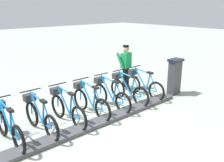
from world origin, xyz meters
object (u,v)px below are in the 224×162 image
at_px(bike_docked_2, 110,95).
at_px(bike_docked_5, 39,116).
at_px(bike_docked_6, 8,126).
at_px(payment_kiosk, 175,76).
at_px(worker_near_rack, 126,65).
at_px(bike_docked_3, 89,101).
at_px(bike_docked_4, 66,108).
at_px(bike_docked_1, 127,89).
at_px(bike_docked_0, 143,85).

bearing_deg(bike_docked_2, bike_docked_5, 90.00).
bearing_deg(bike_docked_5, bike_docked_6, 90.00).
height_order(payment_kiosk, worker_near_rack, worker_near_rack).
height_order(payment_kiosk, bike_docked_2, payment_kiosk).
xyz_separation_m(bike_docked_3, bike_docked_4, (0.00, 0.76, 0.00)).
bearing_deg(bike_docked_6, bike_docked_4, -90.00).
bearing_deg(payment_kiosk, bike_docked_2, 77.34).
height_order(bike_docked_4, bike_docked_6, same).
relative_size(bike_docked_4, worker_near_rack, 1.04).
distance_m(bike_docked_1, bike_docked_3, 1.53).
relative_size(bike_docked_0, bike_docked_1, 1.00).
xyz_separation_m(bike_docked_1, bike_docked_6, (0.00, 3.82, 0.00)).
bearing_deg(bike_docked_6, bike_docked_2, -90.00).
relative_size(payment_kiosk, bike_docked_2, 0.74).
distance_m(bike_docked_5, bike_docked_6, 0.76).
bearing_deg(worker_near_rack, bike_docked_2, 120.77).
bearing_deg(bike_docked_3, bike_docked_2, -90.00).
bearing_deg(bike_docked_5, bike_docked_1, -90.00).
distance_m(bike_docked_0, bike_docked_4, 3.06).
relative_size(payment_kiosk, bike_docked_5, 0.74).
bearing_deg(bike_docked_3, bike_docked_4, 90.00).
bearing_deg(bike_docked_1, bike_docked_4, 90.00).
bearing_deg(bike_docked_1, worker_near_rack, -42.43).
height_order(bike_docked_1, worker_near_rack, worker_near_rack).
bearing_deg(bike_docked_3, worker_near_rack, -67.76).
xyz_separation_m(bike_docked_5, bike_docked_6, (0.00, 0.76, 0.00)).
height_order(bike_docked_0, worker_near_rack, worker_near_rack).
xyz_separation_m(payment_kiosk, bike_docked_2, (0.57, 2.54, -0.24)).
xyz_separation_m(bike_docked_1, worker_near_rack, (1.00, -0.91, 0.48)).
xyz_separation_m(bike_docked_1, bike_docked_3, (0.00, 1.53, 0.00)).
bearing_deg(worker_near_rack, bike_docked_1, 137.57).
bearing_deg(bike_docked_4, bike_docked_1, -90.00).
distance_m(payment_kiosk, bike_docked_0, 1.19).
bearing_deg(payment_kiosk, bike_docked_6, 84.17).
xyz_separation_m(bike_docked_1, bike_docked_4, (0.00, 2.29, 0.00)).
height_order(bike_docked_2, bike_docked_4, same).
bearing_deg(bike_docked_6, bike_docked_5, -90.00).
height_order(bike_docked_2, worker_near_rack, worker_near_rack).
height_order(bike_docked_0, bike_docked_5, same).
distance_m(bike_docked_1, bike_docked_4, 2.29).
bearing_deg(bike_docked_5, bike_docked_4, -90.00).
xyz_separation_m(bike_docked_1, bike_docked_5, (0.00, 3.06, 0.00)).
distance_m(bike_docked_0, bike_docked_5, 3.82).
relative_size(bike_docked_1, bike_docked_3, 1.00).
xyz_separation_m(bike_docked_0, bike_docked_1, (0.00, 0.76, 0.00)).
height_order(bike_docked_1, bike_docked_6, same).
xyz_separation_m(bike_docked_0, bike_docked_6, (0.00, 4.59, 0.00)).
relative_size(bike_docked_2, bike_docked_5, 1.00).
xyz_separation_m(bike_docked_6, worker_near_rack, (1.00, -4.73, 0.48)).
height_order(bike_docked_0, bike_docked_1, same).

